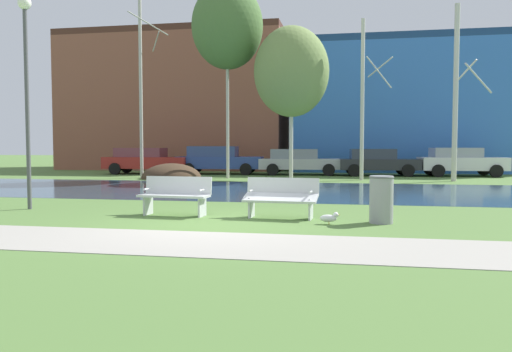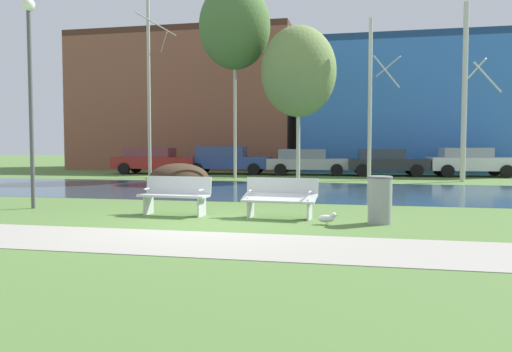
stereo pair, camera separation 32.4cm
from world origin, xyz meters
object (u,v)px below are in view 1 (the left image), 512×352
Objects in this scene: parked_van_nearest_red at (146,160)px; parked_sedan_second_blue at (218,160)px; bench_left at (175,195)px; bench_right at (281,196)px; streetlamp at (26,67)px; parked_hatch_third_silver at (299,161)px; trash_bin at (381,199)px; parked_suv_fifth_white at (460,161)px; parked_wagon_fourth_dark at (377,161)px; seagull at (329,218)px.

parked_sedan_second_blue reaches higher than parked_van_nearest_red.
bench_left is at bearing -65.12° from parked_van_nearest_red.
streetlamp reaches higher than bench_right.
streetlamp reaches higher than parked_sedan_second_blue.
parked_hatch_third_silver is (1.10, 16.68, 0.27)m from bench_left.
parked_van_nearest_red is 4.07m from parked_sedan_second_blue.
parked_sedan_second_blue is (0.54, 16.21, -2.67)m from streetlamp.
trash_bin is 0.22× the size of parked_suv_fifth_white.
trash_bin is 8.99m from streetlamp.
bench_left is 4.51m from trash_bin.
bench_right is 0.34× the size of parked_sedan_second_blue.
parked_sedan_second_blue reaches higher than parked_hatch_third_silver.
streetlamp is at bearing -129.01° from parked_suv_fifth_white.
parked_hatch_third_silver is 4.12m from parked_wagon_fourth_dark.
streetlamp is 1.14× the size of parked_hatch_third_silver.
streetlamp is 1.08× the size of parked_van_nearest_red.
streetlamp reaches higher than parked_suv_fifth_white.
bench_right is 1.70× the size of trash_bin.
bench_right reaches higher than seagull.
parked_wagon_fourth_dark is (8.63, 0.06, -0.06)m from parked_sedan_second_blue.
parked_sedan_second_blue is (-7.91, 16.98, 0.31)m from trash_bin.
seagull is at bearing -82.23° from parked_hatch_third_silver.
trash_bin is 20.26m from parked_van_nearest_red.
bench_right is at bearing -85.53° from parked_hatch_third_silver.
parked_hatch_third_silver is at bearing -178.18° from parked_suv_fifth_white.
bench_left is at bearing 175.72° from trash_bin.
seagull is at bearing -68.35° from parked_sedan_second_blue.
parked_van_nearest_red is at bearing 123.10° from seagull.
parked_sedan_second_blue is at bearing 8.54° from parked_van_nearest_red.
streetlamp is 16.44m from parked_sedan_second_blue.
streetlamp is (-3.95, 0.43, 3.01)m from bench_left.
parked_hatch_third_silver is (4.51, 0.04, -0.07)m from parked_sedan_second_blue.
trash_bin is at bearing 19.47° from seagull.
parked_van_nearest_red is (-9.84, 16.04, 0.30)m from bench_right.
bench_left is at bearing -119.11° from parked_suv_fifth_white.
bench_right is 0.34× the size of parked_van_nearest_red.
parked_suv_fifth_white is (13.38, 16.51, -2.70)m from streetlamp.
trash_bin reaches higher than bench_right.
bench_right is 16.73m from parked_hatch_third_silver.
bench_right is at bearing -99.57° from parked_wagon_fourth_dark.
trash_bin is at bearing -53.90° from parked_van_nearest_red.
trash_bin is at bearing -105.93° from parked_suv_fifth_white.
seagull is 0.08× the size of parked_van_nearest_red.
streetlamp is 1.19× the size of parked_suv_fifth_white.
parked_sedan_second_blue reaches higher than bench_right.
streetlamp reaches higher than parked_wagon_fourth_dark.
parked_sedan_second_blue reaches higher than parked_wagon_fourth_dark.
streetlamp is at bearing -77.40° from parked_van_nearest_red.
parked_sedan_second_blue is 12.85m from parked_suv_fifth_white.
parked_sedan_second_blue is (-6.88, 17.34, 0.68)m from seagull.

